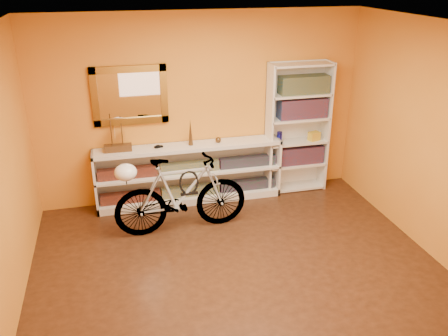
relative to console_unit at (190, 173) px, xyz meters
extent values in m
cube|color=black|center=(0.22, -1.81, -0.43)|extent=(4.50, 4.00, 0.01)
cube|color=silver|center=(0.22, -1.81, 2.18)|extent=(4.50, 4.00, 0.01)
cube|color=orange|center=(0.22, 0.19, 0.88)|extent=(4.50, 0.01, 2.60)
cube|color=orange|center=(2.47, -1.81, 0.88)|extent=(0.01, 4.00, 2.60)
cube|color=brown|center=(-0.73, 0.15, 1.12)|extent=(0.98, 0.06, 0.78)
cube|color=silver|center=(1.12, 0.17, -0.17)|extent=(0.09, 0.02, 0.09)
cube|color=black|center=(0.00, -0.02, -0.26)|extent=(2.50, 0.13, 0.14)
cube|color=navy|center=(0.00, -0.02, 0.11)|extent=(2.50, 0.13, 0.14)
imported|color=black|center=(-0.41, 0.00, 0.43)|extent=(0.00, 0.00, 0.00)
cone|color=#4F361B|center=(0.03, 0.00, 0.61)|extent=(0.06, 0.06, 0.37)
sphere|color=#4F361B|center=(0.42, 0.00, 0.46)|extent=(0.08, 0.08, 0.08)
cube|color=maroon|center=(1.65, 0.03, 0.12)|extent=(0.70, 0.22, 0.26)
cube|color=maroon|center=(1.65, 0.03, 0.83)|extent=(0.70, 0.22, 0.28)
cube|color=#173E51|center=(1.65, 0.03, 1.16)|extent=(0.70, 0.22, 0.25)
cylinder|color=#16189C|center=(1.32, 0.01, 0.42)|extent=(0.07, 0.07, 0.17)
cube|color=maroon|center=(1.40, 0.06, 1.13)|extent=(0.18, 0.18, 0.19)
cube|color=gold|center=(1.85, -0.01, 0.40)|extent=(0.18, 0.15, 0.12)
imported|color=silver|center=(-0.24, -0.78, 0.08)|extent=(0.51, 1.72, 1.00)
ellipsoid|color=white|center=(-0.89, -0.80, 0.46)|extent=(0.27, 0.25, 0.20)
torus|color=black|center=(-0.14, -0.77, 0.23)|extent=(0.24, 0.03, 0.24)
camera|label=1|loc=(-0.99, -5.97, 2.67)|focal=37.70mm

